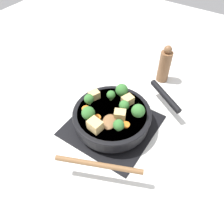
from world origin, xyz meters
name	(u,v)px	position (x,y,z in m)	size (l,w,h in m)	color
ground_plane	(112,126)	(0.00, 0.00, 0.00)	(2.40, 2.40, 0.00)	silver
front_burner_grate	(112,124)	(0.00, 0.00, 0.01)	(0.31, 0.31, 0.03)	black
skillet_pan	(113,116)	(0.00, 0.00, 0.06)	(0.39, 0.35, 0.05)	black
wooden_spoon	(103,146)	(-0.14, -0.06, 0.09)	(0.25, 0.25, 0.02)	brown
tofu_cube_center_large	(95,125)	(-0.09, 0.01, 0.10)	(0.05, 0.04, 0.04)	#DBB770
tofu_cube_near_handle	(120,115)	(-0.01, -0.04, 0.09)	(0.04, 0.03, 0.03)	#DBB770
tofu_cube_east_chunk	(94,95)	(0.02, 0.10, 0.09)	(0.04, 0.03, 0.03)	#DBB770
tofu_cube_west_chunk	(128,100)	(0.07, -0.02, 0.09)	(0.04, 0.03, 0.03)	#DBB770
broccoli_floret_near_spoon	(124,105)	(0.03, -0.03, 0.10)	(0.04, 0.04, 0.04)	#709956
broccoli_floret_center_top	(88,113)	(-0.07, 0.05, 0.11)	(0.05, 0.05, 0.05)	#709956
broccoli_floret_east_rim	(111,95)	(0.05, 0.04, 0.10)	(0.03, 0.03, 0.04)	#709956
broccoli_floret_west_rim	(89,99)	(-0.01, 0.09, 0.10)	(0.04, 0.04, 0.04)	#709956
broccoli_floret_north_edge	(119,125)	(-0.05, -0.06, 0.10)	(0.04, 0.04, 0.05)	#709956
broccoli_floret_south_cluster	(122,90)	(0.09, 0.02, 0.11)	(0.05, 0.05, 0.05)	#709956
broccoli_floret_mid_floret	(138,111)	(0.03, -0.09, 0.11)	(0.05, 0.05, 0.05)	#709956
carrot_slice_orange_thin	(97,117)	(-0.05, 0.03, 0.08)	(0.03, 0.03, 0.01)	orange
carrot_slice_near_center	(86,109)	(-0.04, 0.09, 0.08)	(0.03, 0.03, 0.01)	orange
carrot_slice_edge_slice	(126,125)	(-0.02, -0.07, 0.08)	(0.03, 0.03, 0.01)	orange
pepper_mill	(165,65)	(0.36, -0.04, 0.08)	(0.05, 0.05, 0.18)	brown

